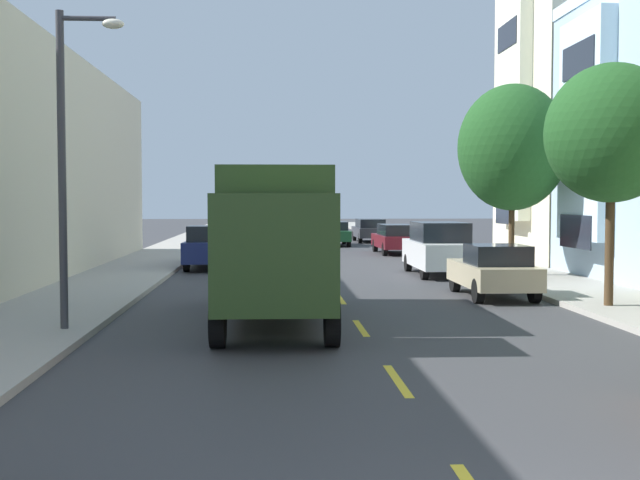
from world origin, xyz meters
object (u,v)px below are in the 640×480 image
street_tree_third (512,148)px  moving_forest_sedan (333,233)px  parked_suv_white (439,248)px  parked_wagon_charcoal (370,230)px  parked_pickup_navy (214,247)px  parked_hatchback_champagne (494,271)px  street_lamp (70,144)px  parked_wagon_burgundy (396,238)px  parked_sedan_red (236,229)px  delivery_box_truck (276,235)px  street_tree_second (612,133)px  parked_wagon_sky (238,226)px

street_tree_third → moving_forest_sedan: size_ratio=1.46×
parked_suv_white → parked_wagon_charcoal: parked_suv_white is taller
parked_suv_white → parked_pickup_navy: (-8.41, 3.58, -0.16)m
parked_suv_white → parked_wagon_charcoal: 23.02m
parked_suv_white → parked_hatchback_champagne: size_ratio=1.20×
street_lamp → parked_pickup_navy: 16.33m
parked_wagon_burgundy → parked_hatchback_champagne: (-0.08, -18.27, -0.05)m
parked_wagon_charcoal → parked_hatchback_champagne: same height
parked_sedan_red → parked_pickup_navy: bearing=-89.9°
street_lamp → delivery_box_truck: size_ratio=0.78×
parked_wagon_burgundy → delivery_box_truck: bearing=-105.7°
street_tree_second → street_tree_third: (-0.00, 8.09, 0.18)m
parked_wagon_sky → parked_pickup_navy: (0.12, -27.48, 0.02)m
delivery_box_truck → parked_hatchback_champagne: 7.34m
parked_pickup_navy → parked_wagon_burgundy: bearing=42.8°
parked_sedan_red → parked_pickup_navy: 21.71m
delivery_box_truck → street_tree_second: bearing=6.8°
delivery_box_truck → parked_sedan_red: delivery_box_truck is taller
parked_wagon_burgundy → parked_wagon_sky: bearing=114.1°
street_tree_second → street_tree_third: bearing=90.0°
street_tree_third → street_lamp: (-12.34, -10.88, -0.68)m
moving_forest_sedan → parked_hatchback_champagne: bearing=-84.4°
parked_hatchback_champagne → parked_sedan_red: bearing=105.0°
parked_hatchback_champagne → delivery_box_truck: bearing=-147.7°
parked_wagon_burgundy → parked_wagon_charcoal: size_ratio=1.00×
parked_hatchback_champagne → moving_forest_sedan: (-2.53, 25.78, -0.01)m
street_lamp → parked_wagon_charcoal: street_lamp is taller
street_lamp → moving_forest_sedan: street_lamp is taller
parked_hatchback_champagne → moving_forest_sedan: bearing=95.6°
moving_forest_sedan → delivery_box_truck: bearing=-96.9°
delivery_box_truck → parked_wagon_sky: delivery_box_truck is taller
street_tree_second → street_tree_third: size_ratio=0.90×
street_tree_third → parked_hatchback_champagne: size_ratio=1.64×
parked_wagon_charcoal → parked_hatchback_champagne: size_ratio=1.18×
delivery_box_truck → parked_sedan_red: bearing=93.9°
parked_sedan_red → parked_wagon_charcoal: 9.03m
parked_wagon_sky → moving_forest_sedan: bearing=-62.9°
delivery_box_truck → parked_sedan_red: 35.96m
parked_wagon_burgundy → moving_forest_sedan: size_ratio=1.05×
parked_suv_white → parked_wagon_charcoal: bearing=89.3°
parked_wagon_sky → parked_suv_white: bearing=-74.6°
delivery_box_truck → parked_wagon_charcoal: (6.28, 33.58, -1.15)m
delivery_box_truck → parked_suv_white: bearing=60.4°
parked_wagon_sky → parked_sedan_red: bearing=-89.4°
parked_wagon_sky → street_lamp: bearing=-92.1°
parked_wagon_sky → parked_wagon_charcoal: size_ratio=1.00×
street_tree_second → parked_wagon_charcoal: bearing=93.4°
street_tree_second → delivery_box_truck: bearing=-173.2°
parked_wagon_charcoal → street_lamp: bearing=-106.4°
parked_wagon_sky → moving_forest_sedan: 13.45m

